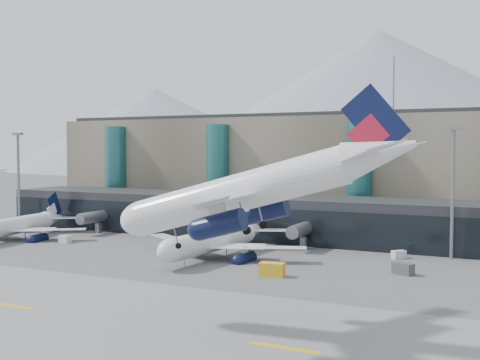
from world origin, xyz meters
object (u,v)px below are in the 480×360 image
lightmast_mid (453,185)px  jet_parked_mid (223,232)px  lightmast_left (18,175)px  veh_h (272,269)px  hero_jet (265,178)px  veh_a (65,239)px  veh_c (403,269)px  veh_f (27,228)px  veh_d (399,254)px  jet_parked_left (23,220)px

lightmast_mid → jet_parked_mid: lightmast_mid is taller
lightmast_left → veh_h: 89.98m
hero_jet → veh_h: (-11.83, 30.45, -16.89)m
lightmast_mid → veh_a: (-81.59, -16.97, -13.60)m
veh_c → veh_f: veh_c is taller
veh_h → hero_jet: bearing=-76.6°
veh_d → jet_parked_mid: bearing=152.8°
hero_jet → veh_h: 36.78m
lightmast_mid → veh_d: lightmast_mid is taller
veh_f → lightmast_left: bearing=50.7°
veh_c → veh_a: bearing=-157.1°
jet_parked_left → lightmast_left: bearing=40.9°
veh_a → veh_h: veh_h is taller
veh_c → veh_h: (-19.50, -11.06, 0.16)m
veh_f → veh_d: bearing=-94.1°
lightmast_left → lightmast_mid: size_ratio=1.00×
hero_jet → veh_f: 104.77m
lightmast_left → veh_h: bearing=-17.7°
veh_f → veh_h: 80.29m
lightmast_mid → veh_a: size_ratio=8.83×
veh_c → veh_d: (-3.58, 14.81, -0.21)m
jet_parked_mid → veh_d: size_ratio=14.38×
lightmast_left → veh_d: (100.72, -1.13, -13.66)m
jet_parked_mid → veh_f: 61.37m
veh_c → lightmast_left: bearing=-164.3°
lightmast_left → veh_d: 101.65m
lightmast_left → jet_parked_mid: lightmast_left is taller
hero_jet → veh_h: bearing=108.2°
lightmast_mid → veh_f: bearing=-175.6°
lightmast_mid → veh_d: bearing=-156.0°
veh_h → veh_a: bearing=159.1°
lightmast_mid → hero_jet: size_ratio=0.67×
jet_parked_left → veh_f: jet_parked_left is taller
jet_parked_mid → veh_d: 34.76m
jet_parked_left → jet_parked_mid: jet_parked_mid is taller
lightmast_mid → veh_f: 103.58m
lightmast_left → veh_c: lightmast_left is taller
veh_a → veh_d: veh_a is taller
jet_parked_left → lightmast_mid: bearing=-88.5°
lightmast_left → veh_f: 16.22m
lightmast_mid → jet_parked_mid: bearing=-158.9°
lightmast_mid → veh_h: size_ratio=6.21×
veh_a → veh_c: veh_c is taller
veh_f → lightmast_mid: bearing=-92.0°
hero_jet → veh_f: size_ratio=11.08×
veh_d → veh_a: bearing=142.6°
jet_parked_left → veh_a: bearing=-103.4°
lightmast_mid → veh_a: 84.44m
jet_parked_mid → veh_c: size_ratio=10.94×
jet_parked_left → veh_h: bearing=-109.3°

